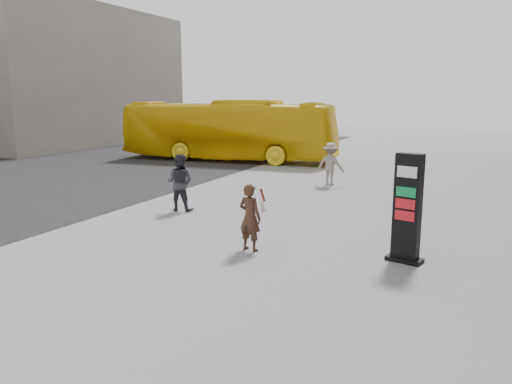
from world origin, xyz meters
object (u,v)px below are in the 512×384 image
at_px(woman, 250,217).
at_px(pedestrian_a, 180,182).
at_px(pedestrian_c, 402,181).
at_px(bus, 228,130).
at_px(pedestrian_b, 331,164).
at_px(info_pylon, 407,209).

xyz_separation_m(woman, pedestrian_a, (-3.83, 2.92, 0.08)).
bearing_deg(pedestrian_c, bus, 24.87).
distance_m(woman, pedestrian_a, 4.82).
xyz_separation_m(woman, pedestrian_b, (-0.70, 9.38, 0.05)).
relative_size(pedestrian_a, pedestrian_b, 1.04).
xyz_separation_m(info_pylon, bus, (-11.75, 14.22, 0.49)).
bearing_deg(pedestrian_a, bus, -77.28).
bearing_deg(woman, pedestrian_c, -98.12).
relative_size(info_pylon, woman, 1.50).
bearing_deg(woman, pedestrian_a, -26.07).
distance_m(woman, pedestrian_b, 9.41).
height_order(pedestrian_a, pedestrian_c, pedestrian_a).
distance_m(bus, pedestrian_b, 9.39).
bearing_deg(pedestrian_a, pedestrian_b, -123.44).
bearing_deg(bus, pedestrian_c, -130.78).
height_order(woman, bus, bus).
bearing_deg(pedestrian_a, woman, 135.15).
bearing_deg(bus, info_pylon, -145.33).
distance_m(pedestrian_a, pedestrian_b, 7.19).
bearing_deg(pedestrian_c, pedestrian_a, 94.27).
height_order(woman, pedestrian_b, pedestrian_b).
distance_m(pedestrian_a, pedestrian_c, 7.59).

